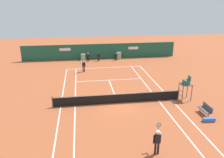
# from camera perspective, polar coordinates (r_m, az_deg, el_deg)

# --- Properties ---
(ground_plane) EXTENTS (80.00, 80.00, 0.01)m
(ground_plane) POSITION_cam_1_polar(r_m,az_deg,el_deg) (21.74, 1.23, -5.49)
(ground_plane) COLOR #A8512D
(tennis_net) EXTENTS (12.10, 0.10, 1.07)m
(tennis_net) POSITION_cam_1_polar(r_m,az_deg,el_deg) (21.01, 1.50, -4.89)
(tennis_net) COLOR #4C4C51
(tennis_net) RESTS_ON ground_plane
(sponsor_back_wall) EXTENTS (25.00, 1.02, 2.46)m
(sponsor_back_wall) POSITION_cam_1_polar(r_m,az_deg,el_deg) (36.83, -2.95, 7.02)
(sponsor_back_wall) COLOR #1E5642
(sponsor_back_wall) RESTS_ON ground_plane
(umpire_chair) EXTENTS (1.00, 1.00, 2.42)m
(umpire_chair) POSITION_cam_1_polar(r_m,az_deg,el_deg) (22.49, 18.41, -1.16)
(umpire_chair) COLOR #47474C
(umpire_chair) RESTS_ON ground_plane
(player_bench) EXTENTS (0.54, 1.44, 0.88)m
(player_bench) POSITION_cam_1_polar(r_m,az_deg,el_deg) (20.63, 22.85, -7.05)
(player_bench) COLOR #38383D
(player_bench) RESTS_ON ground_plane
(equipment_bag) EXTENTS (1.09, 0.37, 0.32)m
(equipment_bag) POSITION_cam_1_polar(r_m,az_deg,el_deg) (19.78, 23.74, -9.51)
(equipment_bag) COLOR blue
(equipment_bag) RESTS_ON ground_plane
(player_on_baseline) EXTENTS (0.71, 0.63, 1.76)m
(player_on_baseline) POSITION_cam_1_polar(r_m,az_deg,el_deg) (30.19, -7.31, 3.51)
(player_on_baseline) COLOR black
(player_on_baseline) RESTS_ON ground_plane
(player_near_side) EXTENTS (0.67, 0.69, 1.88)m
(player_near_side) POSITION_cam_1_polar(r_m,az_deg,el_deg) (14.64, 11.51, -15.05)
(player_near_side) COLOR black
(player_near_side) RESTS_ON ground_plane
(ball_kid_centre_post) EXTENTS (0.41, 0.19, 1.24)m
(ball_kid_centre_post) POSITION_cam_1_polar(r_m,az_deg,el_deg) (35.80, 1.03, 5.90)
(ball_kid_centre_post) COLOR black
(ball_kid_centre_post) RESTS_ON ground_plane
(ball_kid_right_post) EXTENTS (0.44, 0.21, 1.32)m
(ball_kid_right_post) POSITION_cam_1_polar(r_m,az_deg,el_deg) (35.46, -3.46, 5.81)
(ball_kid_right_post) COLOR black
(ball_kid_right_post) RESTS_ON ground_plane
(ball_kid_left_post) EXTENTS (0.46, 0.20, 1.37)m
(ball_kid_left_post) POSITION_cam_1_polar(r_m,az_deg,el_deg) (35.36, -6.13, 5.74)
(ball_kid_left_post) COLOR black
(ball_kid_left_post) RESTS_ON ground_plane
(tennis_ball_mid_court) EXTENTS (0.07, 0.07, 0.07)m
(tennis_ball_mid_court) POSITION_cam_1_polar(r_m,az_deg,el_deg) (22.96, -10.52, -4.33)
(tennis_ball_mid_court) COLOR #CCE033
(tennis_ball_mid_court) RESTS_ON ground_plane
(tennis_ball_by_sideline) EXTENTS (0.07, 0.07, 0.07)m
(tennis_ball_by_sideline) POSITION_cam_1_polar(r_m,az_deg,el_deg) (24.39, 10.86, -2.89)
(tennis_ball_by_sideline) COLOR #CCE033
(tennis_ball_by_sideline) RESTS_ON ground_plane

